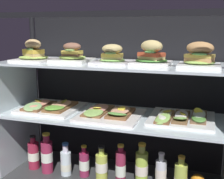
{
  "coord_description": "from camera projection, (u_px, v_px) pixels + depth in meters",
  "views": [
    {
      "loc": [
        0.5,
        -1.53,
        0.92
      ],
      "look_at": [
        0.0,
        0.0,
        0.58
      ],
      "focal_mm": 47.36,
      "sensor_mm": 36.0,
      "label": 1
    }
  ],
  "objects": [
    {
      "name": "juice_bottle_front_right_end",
      "position": [
        66.0,
        163.0,
        1.78
      ],
      "size": [
        0.06,
        0.06,
        0.2
      ],
      "color": "white",
      "rests_on": "case_base_deck"
    },
    {
      "name": "open_sandwich_tray_near_left_corner",
      "position": [
        181.0,
        117.0,
        1.57
      ],
      "size": [
        0.34,
        0.34,
        0.06
      ],
      "color": "white",
      "rests_on": "shelf_lower_glass"
    },
    {
      "name": "juice_bottle_front_second",
      "position": [
        47.0,
        156.0,
        1.81
      ],
      "size": [
        0.07,
        0.07,
        0.25
      ],
      "color": "#992646",
      "rests_on": "case_base_deck"
    },
    {
      "name": "open_sandwich_tray_mid_left",
      "position": [
        50.0,
        107.0,
        1.78
      ],
      "size": [
        0.34,
        0.34,
        0.06
      ],
      "color": "white",
      "rests_on": "shelf_lower_glass"
    },
    {
      "name": "juice_bottle_tucked_behind",
      "position": [
        34.0,
        155.0,
        1.86
      ],
      "size": [
        0.07,
        0.07,
        0.22
      ],
      "color": "maroon",
      "rests_on": "case_base_deck"
    },
    {
      "name": "plated_roll_sandwich_far_left",
      "position": [
        151.0,
        56.0,
        1.52
      ],
      "size": [
        0.2,
        0.2,
        0.13
      ],
      "color": "white",
      "rests_on": "shelf_upper_glass"
    },
    {
      "name": "shelf_lower_glass",
      "position": [
        112.0,
        116.0,
        1.67
      ],
      "size": [
        1.27,
        0.45,
        0.01
      ],
      "primitive_type": "cube",
      "color": "silver",
      "rests_on": "riser_lower_tier"
    },
    {
      "name": "juice_bottle_front_left_end",
      "position": [
        102.0,
        166.0,
        1.7
      ],
      "size": [
        0.07,
        0.07,
        0.22
      ],
      "color": "#C0CB4F",
      "rests_on": "case_base_deck"
    },
    {
      "name": "juice_bottle_back_left",
      "position": [
        161.0,
        174.0,
        1.61
      ],
      "size": [
        0.06,
        0.06,
        0.21
      ],
      "color": "silver",
      "rests_on": "case_base_deck"
    },
    {
      "name": "juice_bottle_front_middle",
      "position": [
        142.0,
        168.0,
        1.66
      ],
      "size": [
        0.07,
        0.07,
        0.25
      ],
      "color": "#B1D14A",
      "rests_on": "case_base_deck"
    },
    {
      "name": "plated_roll_sandwich_mid_right",
      "position": [
        199.0,
        58.0,
        1.42
      ],
      "size": [
        0.2,
        0.2,
        0.12
      ],
      "color": "white",
      "rests_on": "shelf_upper_glass"
    },
    {
      "name": "open_sandwich_tray_far_right",
      "position": [
        109.0,
        113.0,
        1.65
      ],
      "size": [
        0.34,
        0.33,
        0.06
      ],
      "color": "white",
      "rests_on": "shelf_lower_glass"
    },
    {
      "name": "plated_roll_sandwich_mid_left",
      "position": [
        33.0,
        54.0,
        1.69
      ],
      "size": [
        0.2,
        0.2,
        0.13
      ],
      "color": "white",
      "rests_on": "shelf_upper_glass"
    },
    {
      "name": "plated_roll_sandwich_far_right",
      "position": [
        72.0,
        56.0,
        1.67
      ],
      "size": [
        0.2,
        0.2,
        0.11
      ],
      "color": "white",
      "rests_on": "shelf_upper_glass"
    },
    {
      "name": "juice_bottle_front_fourth",
      "position": [
        121.0,
        168.0,
        1.66
      ],
      "size": [
        0.06,
        0.06,
        0.24
      ],
      "color": "#922844",
      "rests_on": "case_base_deck"
    },
    {
      "name": "shelf_upper_glass",
      "position": [
        112.0,
        64.0,
        1.61
      ],
      "size": [
        1.27,
        0.45,
        0.01
      ],
      "primitive_type": "cube",
      "color": "silver",
      "rests_on": "riser_upper_tier"
    },
    {
      "name": "plated_roll_sandwich_near_right_corner",
      "position": [
        112.0,
        57.0,
        1.58
      ],
      "size": [
        0.2,
        0.2,
        0.1
      ],
      "color": "white",
      "rests_on": "shelf_upper_glass"
    },
    {
      "name": "juice_bottle_back_right",
      "position": [
        84.0,
        164.0,
        1.76
      ],
      "size": [
        0.06,
        0.06,
        0.19
      ],
      "color": "#8F264B",
      "rests_on": "case_base_deck"
    },
    {
      "name": "riser_upper_tier",
      "position": [
        112.0,
        91.0,
        1.64
      ],
      "size": [
        1.25,
        0.43,
        0.28
      ],
      "color": "silver",
      "rests_on": "shelf_lower_glass"
    },
    {
      "name": "riser_lower_tier",
      "position": [
        112.0,
        148.0,
        1.71
      ],
      "size": [
        1.25,
        0.43,
        0.38
      ],
      "color": "silver",
      "rests_on": "case_base_deck"
    },
    {
      "name": "case_frame",
      "position": [
        119.0,
        91.0,
        1.78
      ],
      "size": [
        1.32,
        0.5,
        1.0
      ],
      "color": "black",
      "rests_on": "ground"
    },
    {
      "name": "juice_bottle_near_post",
      "position": [
        181.0,
        179.0,
        1.58
      ],
      "size": [
        0.07,
        0.07,
        0.21
      ],
      "color": "#B6C751",
      "rests_on": "case_base_deck"
    }
  ]
}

